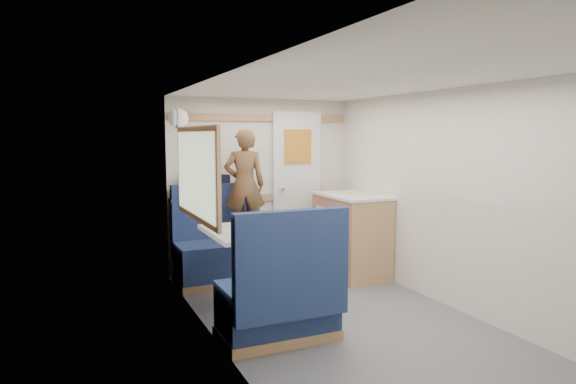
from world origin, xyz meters
name	(u,v)px	position (x,y,z in m)	size (l,w,h in m)	color
floor	(362,334)	(0.00, 0.00, 0.00)	(4.50, 4.50, 0.00)	#515156
ceiling	(366,79)	(0.00, 0.00, 2.00)	(4.50, 4.50, 0.00)	silver
wall_back	(261,185)	(0.00, 2.25, 1.00)	(2.20, 0.02, 2.00)	silver
wall_left	(228,220)	(-1.10, 0.00, 1.00)	(0.02, 4.50, 2.00)	silver
wall_right	(473,203)	(1.10, 0.00, 1.00)	(0.02, 4.50, 2.00)	silver
oak_trim_low	(262,198)	(0.00, 2.23, 0.85)	(2.15, 0.02, 0.08)	#9B6246
oak_trim_high	(261,118)	(0.00, 2.23, 1.78)	(2.15, 0.02, 0.08)	#9B6246
side_window	(195,174)	(-1.08, 1.00, 1.25)	(0.04, 1.30, 0.72)	#A3B196
rear_door	(297,186)	(0.45, 2.22, 0.97)	(0.62, 0.12, 1.86)	white
dinette_table	(243,247)	(-0.65, 1.00, 0.57)	(0.62, 0.92, 0.72)	white
bench_far	(218,255)	(-0.65, 1.86, 0.30)	(0.90, 0.59, 1.05)	navy
bench_near	(280,303)	(-0.65, 0.14, 0.30)	(0.90, 0.59, 1.05)	navy
ledge	(210,199)	(-0.65, 2.12, 0.88)	(0.90, 0.14, 0.04)	#9B6246
dome_light	(178,118)	(-1.04, 1.85, 1.75)	(0.20, 0.20, 0.20)	white
galley_counter	(351,234)	(0.82, 1.55, 0.47)	(0.57, 0.92, 0.92)	#9B6246
person	(245,185)	(-0.35, 1.82, 1.05)	(0.44, 0.29, 1.20)	brown
duffel_bag	(205,186)	(-0.71, 2.12, 1.02)	(0.51, 0.24, 0.24)	black
tray	(272,233)	(-0.47, 0.74, 0.73)	(0.24, 0.31, 0.02)	white
orange_fruit	(274,226)	(-0.43, 0.81, 0.77)	(0.07, 0.07, 0.07)	#D46509
cheese_block	(270,230)	(-0.49, 0.74, 0.76)	(0.10, 0.06, 0.03)	#EEE489
wine_glass	(244,218)	(-0.66, 0.94, 0.84)	(0.08, 0.08, 0.17)	white
tumbler_left	(236,232)	(-0.82, 0.70, 0.77)	(0.06, 0.06, 0.10)	silver
tumbler_right	(257,223)	(-0.51, 1.02, 0.78)	(0.07, 0.07, 0.11)	white
beer_glass	(251,221)	(-0.53, 1.15, 0.78)	(0.07, 0.07, 0.11)	#8F4E14
pepper_grinder	(246,221)	(-0.57, 1.15, 0.77)	(0.04, 0.04, 0.11)	black
bread_loaf	(256,220)	(-0.46, 1.18, 0.77)	(0.14, 0.26, 0.11)	brown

